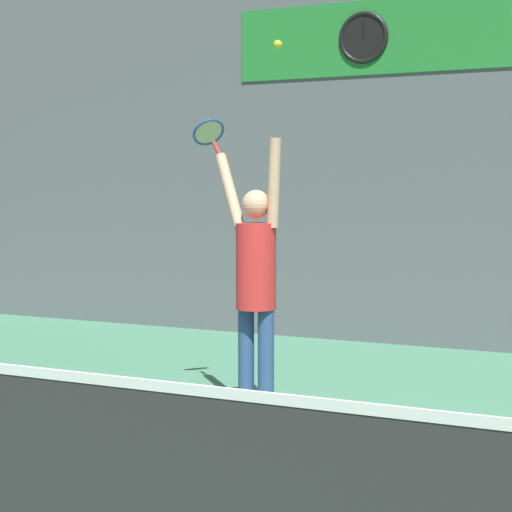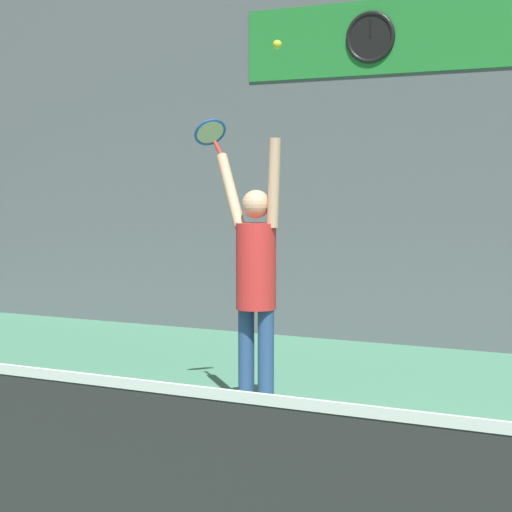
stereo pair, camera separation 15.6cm
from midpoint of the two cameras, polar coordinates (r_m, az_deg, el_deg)
name	(u,v)px [view 2 (the right image)]	position (r m, az deg, el deg)	size (l,w,h in m)	color
ground_plane	(197,496)	(5.71, -2.85, -14.56)	(18.00, 18.00, 0.00)	#4C8C6B
back_wall	(459,129)	(10.80, 12.78, 7.61)	(18.00, 0.10, 5.00)	slate
sponsor_banner	(459,30)	(10.87, 12.80, 13.38)	(5.28, 0.02, 0.86)	#288C38
scoreboard_clock	(370,37)	(11.16, 7.46, 13.21)	(0.61, 0.06, 0.61)	black
court_net	(75,465)	(4.66, -10.10, -12.56)	(8.61, 0.07, 1.06)	#333333
tennis_player	(256,277)	(7.36, 0.58, -1.28)	(0.76, 0.47, 2.23)	#2D4C7F
tennis_racket	(211,134)	(7.97, -2.23, 7.53)	(0.37, 0.35, 0.33)	red
tennis_ball	(277,45)	(7.22, 1.95, 12.88)	(0.07, 0.07, 0.07)	#CCDB2D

